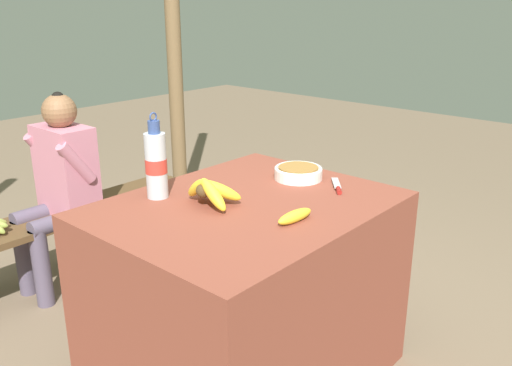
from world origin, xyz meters
name	(u,v)px	position (x,y,z in m)	size (l,w,h in m)	color
market_counter	(246,294)	(0.00, 0.00, 0.40)	(1.12, 0.90, 0.80)	brown
banana_bunch_ripe	(211,190)	(-0.11, 0.08, 0.86)	(0.18, 0.26, 0.13)	#4C381E
serving_bowl	(298,172)	(0.37, 0.03, 0.83)	(0.21, 0.21, 0.05)	white
water_bottle	(156,164)	(-0.18, 0.31, 0.93)	(0.09, 0.09, 0.34)	silver
loose_banana_front	(295,216)	(-0.02, -0.26, 0.82)	(0.17, 0.06, 0.04)	yellow
knife	(338,187)	(0.36, -0.18, 0.81)	(0.16, 0.14, 0.02)	#BCBCC1
wooden_bench	(66,223)	(-0.05, 1.32, 0.36)	(1.62, 0.32, 0.43)	brown
seated_vendor	(59,180)	(-0.08, 1.29, 0.63)	(0.40, 0.39, 1.09)	#564C60
support_post_far	(174,53)	(1.13, 1.73, 1.18)	(0.11, 0.11, 2.36)	brown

